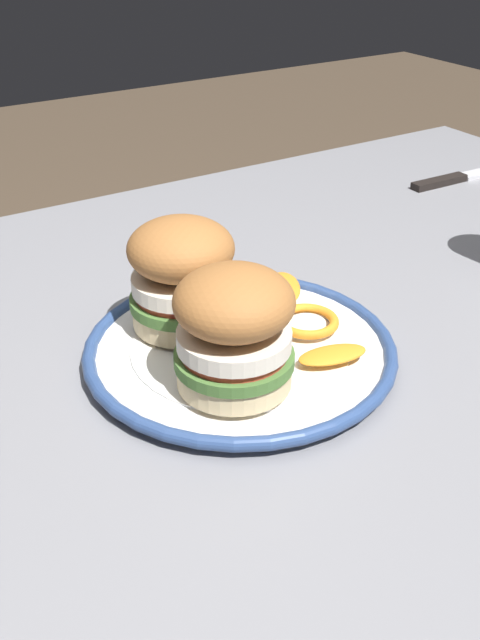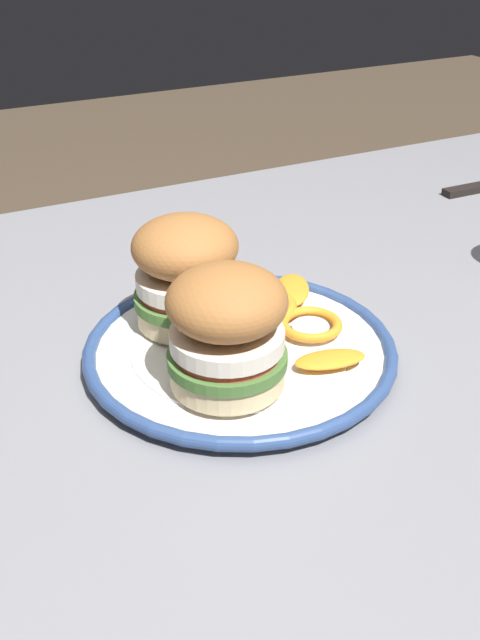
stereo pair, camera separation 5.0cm
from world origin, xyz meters
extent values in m
cube|color=gray|center=(0.00, 0.00, 0.75)|extent=(1.47, 0.94, 0.03)
cube|color=gray|center=(0.67, 0.41, 0.37)|extent=(0.06, 0.06, 0.73)
cylinder|color=white|center=(0.04, 0.04, 0.77)|extent=(0.25, 0.25, 0.01)
torus|color=navy|center=(0.04, 0.04, 0.77)|extent=(0.27, 0.27, 0.01)
cylinder|color=white|center=(0.04, 0.04, 0.77)|extent=(0.19, 0.19, 0.00)
cylinder|color=beige|center=(0.01, -0.01, 0.79)|extent=(0.09, 0.09, 0.02)
cylinder|color=#477033|center=(0.01, -0.01, 0.80)|extent=(0.10, 0.10, 0.01)
cylinder|color=#BC3828|center=(0.01, -0.01, 0.81)|extent=(0.08, 0.08, 0.01)
cylinder|color=silver|center=(0.01, -0.01, 0.82)|extent=(0.09, 0.09, 0.01)
ellipsoid|color=#A36633|center=(0.01, -0.01, 0.85)|extent=(0.10, 0.10, 0.05)
cylinder|color=beige|center=(0.02, 0.09, 0.79)|extent=(0.09, 0.09, 0.02)
cylinder|color=#477033|center=(0.02, 0.09, 0.80)|extent=(0.10, 0.10, 0.01)
cylinder|color=#BC3828|center=(0.02, 0.09, 0.81)|extent=(0.08, 0.08, 0.01)
cylinder|color=silver|center=(0.02, 0.09, 0.82)|extent=(0.09, 0.09, 0.01)
ellipsoid|color=#A36633|center=(0.02, 0.09, 0.85)|extent=(0.11, 0.11, 0.05)
torus|color=orange|center=(0.11, 0.03, 0.78)|extent=(0.07, 0.07, 0.01)
cylinder|color=#F4E5C6|center=(0.11, 0.03, 0.78)|extent=(0.03, 0.03, 0.00)
ellipsoid|color=orange|center=(0.13, 0.09, 0.78)|extent=(0.06, 0.07, 0.01)
ellipsoid|color=orange|center=(0.10, -0.03, 0.78)|extent=(0.07, 0.04, 0.01)
torus|color=orange|center=(0.09, 0.07, 0.78)|extent=(0.07, 0.07, 0.01)
cylinder|color=#F4E5C6|center=(0.09, 0.07, 0.78)|extent=(0.04, 0.04, 0.00)
cube|color=black|center=(0.51, 0.26, 0.76)|extent=(0.09, 0.02, 0.01)
camera|label=1|loc=(-0.25, -0.43, 1.12)|focal=41.90mm
camera|label=2|loc=(-0.20, -0.46, 1.12)|focal=41.90mm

